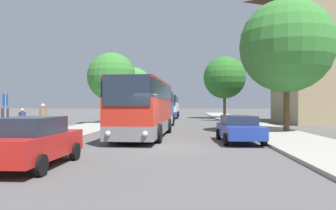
{
  "coord_description": "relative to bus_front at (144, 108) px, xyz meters",
  "views": [
    {
      "loc": [
        1.22,
        -15.63,
        1.99
      ],
      "look_at": [
        -0.54,
        13.19,
        1.95
      ],
      "focal_mm": 35.0,
      "sensor_mm": 36.0,
      "label": 1
    }
  ],
  "objects": [
    {
      "name": "bus_stop_sign",
      "position": [
        -6.11,
        -4.65,
        -0.16
      ],
      "size": [
        0.08,
        0.45,
        2.4
      ],
      "color": "gray",
      "rests_on": "sidewalk_left"
    },
    {
      "name": "pedestrian_walking_back",
      "position": [
        -6.61,
        -3.81,
        -0.69
      ],
      "size": [
        0.36,
        0.36,
        1.89
      ],
      "rotation": [
        0.0,
        0.0,
        1.55
      ],
      "color": "#23232D",
      "rests_on": "sidewalk_left"
    },
    {
      "name": "tree_left_near",
      "position": [
        -5.22,
        27.24,
        2.97
      ],
      "size": [
        5.2,
        5.2,
        7.24
      ],
      "color": "#513D23",
      "rests_on": "sidewalk_left"
    },
    {
      "name": "sidewalk_left",
      "position": [
        -5.56,
        -4.22,
        -1.74
      ],
      "size": [
        4.0,
        120.0,
        0.15
      ],
      "primitive_type": "cube",
      "color": "#A39E93",
      "rests_on": "ground_plane"
    },
    {
      "name": "pedestrian_waiting_near",
      "position": [
        -5.15,
        -2.66,
        -0.69
      ],
      "size": [
        0.36,
        0.36,
        1.9
      ],
      "rotation": [
        0.0,
        0.0,
        4.04
      ],
      "color": "#23232D",
      "rests_on": "sidewalk_left"
    },
    {
      "name": "ground_plane",
      "position": [
        1.44,
        -4.22,
        -1.81
      ],
      "size": [
        300.0,
        300.0,
        0.0
      ],
      "primitive_type": "plane",
      "color": "#565454",
      "rests_on": "ground"
    },
    {
      "name": "parked_car_left_curb",
      "position": [
        -2.33,
        -9.73,
        -0.99
      ],
      "size": [
        2.1,
        4.34,
        1.6
      ],
      "rotation": [
        0.0,
        0.0,
        -0.01
      ],
      "color": "red",
      "rests_on": "ground_plane"
    },
    {
      "name": "bus_front",
      "position": [
        0.0,
        0.0,
        0.0
      ],
      "size": [
        2.98,
        10.31,
        3.39
      ],
      "rotation": [
        0.0,
        0.0,
        -0.03
      ],
      "color": "gray",
      "rests_on": "ground_plane"
    },
    {
      "name": "sidewalk_right",
      "position": [
        8.44,
        -4.22,
        -1.74
      ],
      "size": [
        4.0,
        120.0,
        0.15
      ],
      "primitive_type": "cube",
      "color": "#A39E93",
      "rests_on": "ground_plane"
    },
    {
      "name": "bus_rear",
      "position": [
        -0.17,
        28.99,
        -0.02
      ],
      "size": [
        2.89,
        10.92,
        3.35
      ],
      "rotation": [
        0.0,
        0.0,
        0.0
      ],
      "color": "#2D519E",
      "rests_on": "ground_plane"
    },
    {
      "name": "pedestrian_waiting_far",
      "position": [
        -6.58,
        -2.14,
        -0.84
      ],
      "size": [
        0.36,
        0.36,
        1.64
      ],
      "rotation": [
        0.0,
        0.0,
        4.14
      ],
      "color": "#23232D",
      "rests_on": "sidewalk_left"
    },
    {
      "name": "tree_right_near",
      "position": [
        9.5,
        3.38,
        4.27
      ],
      "size": [
        6.49,
        6.49,
        9.18
      ],
      "color": "#513D23",
      "rests_on": "sidewalk_right"
    },
    {
      "name": "tree_right_mid",
      "position": [
        7.87,
        27.25,
        4.03
      ],
      "size": [
        6.02,
        6.02,
        8.71
      ],
      "color": "brown",
      "rests_on": "sidewalk_right"
    },
    {
      "name": "tree_left_far",
      "position": [
        -5.11,
        13.06,
        3.01
      ],
      "size": [
        4.92,
        4.92,
        7.14
      ],
      "color": "brown",
      "rests_on": "sidewalk_left"
    },
    {
      "name": "parked_car_right_near",
      "position": [
        5.34,
        -2.45,
        -1.07
      ],
      "size": [
        2.13,
        4.66,
        1.41
      ],
      "rotation": [
        0.0,
        0.0,
        3.18
      ],
      "color": "#233D9E",
      "rests_on": "ground_plane"
    },
    {
      "name": "bus_middle",
      "position": [
        -0.12,
        14.16,
        -0.1
      ],
      "size": [
        2.98,
        10.8,
        3.19
      ],
      "rotation": [
        0.0,
        0.0,
        0.03
      ],
      "color": "silver",
      "rests_on": "ground_plane"
    }
  ]
}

